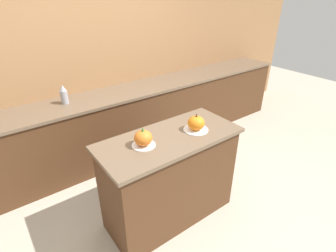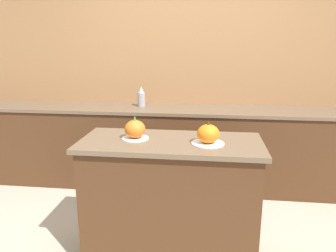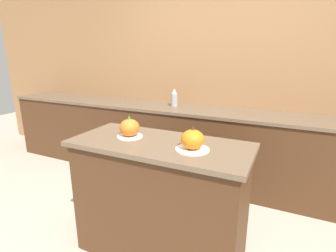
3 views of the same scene
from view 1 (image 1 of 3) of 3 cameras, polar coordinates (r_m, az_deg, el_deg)
ground_plane at (r=2.94m, az=0.36°, el=-18.48°), size 12.00×12.00×0.00m
wall_back at (r=3.59m, az=-16.00°, el=12.82°), size 8.00×0.06×2.50m
kitchen_island at (r=2.61m, az=0.39°, el=-11.29°), size 1.33×0.60×0.95m
back_counter at (r=3.59m, az=-12.37°, el=-0.34°), size 6.00×0.60×0.93m
pumpkin_cake_left at (r=2.19m, az=-5.40°, el=-2.75°), size 0.20×0.20×0.17m
pumpkin_cake_right at (r=2.43m, az=6.14°, el=0.50°), size 0.23×0.23×0.18m
bottle_tall at (r=3.26m, az=-21.73°, el=6.34°), size 0.09×0.09×0.22m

